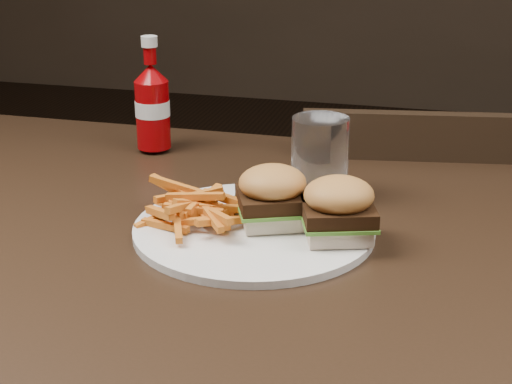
% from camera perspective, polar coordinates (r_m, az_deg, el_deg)
% --- Properties ---
extents(dining_table, '(1.20, 0.80, 0.04)m').
position_cam_1_polar(dining_table, '(0.99, -3.96, -3.61)').
color(dining_table, black).
rests_on(dining_table, ground).
extents(chair_far, '(0.42, 0.42, 0.04)m').
position_cam_1_polar(chair_far, '(1.53, 10.01, -7.03)').
color(chair_far, black).
rests_on(chair_far, ground).
extents(plate, '(0.30, 0.30, 0.01)m').
position_cam_1_polar(plate, '(0.96, -0.15, -2.72)').
color(plate, white).
rests_on(plate, dining_table).
extents(sandwich_half_a, '(0.09, 0.09, 0.02)m').
position_cam_1_polar(sandwich_half_a, '(0.96, 1.19, -1.74)').
color(sandwich_half_a, beige).
rests_on(sandwich_half_a, plate).
extents(sandwich_half_b, '(0.09, 0.09, 0.02)m').
position_cam_1_polar(sandwich_half_b, '(0.92, 5.95, -2.71)').
color(sandwich_half_b, '#C8AF94').
rests_on(sandwich_half_b, plate).
extents(fries_pile, '(0.14, 0.14, 0.05)m').
position_cam_1_polar(fries_pile, '(0.97, -4.49, -0.85)').
color(fries_pile, '#CD6F30').
rests_on(fries_pile, plate).
extents(ketchup_bottle, '(0.07, 0.07, 0.11)m').
position_cam_1_polar(ketchup_bottle, '(1.26, -7.51, 5.60)').
color(ketchup_bottle, '#8B0306').
rests_on(ketchup_bottle, dining_table).
extents(tumbler, '(0.08, 0.08, 0.12)m').
position_cam_1_polar(tumbler, '(1.05, 4.65, 2.25)').
color(tumbler, white).
rests_on(tumbler, dining_table).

